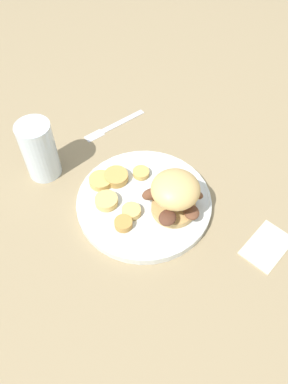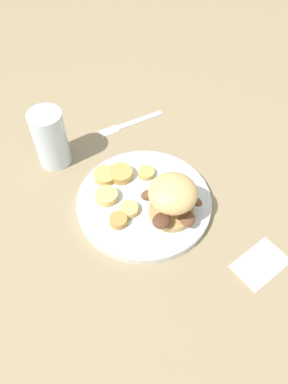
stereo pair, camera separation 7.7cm
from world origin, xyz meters
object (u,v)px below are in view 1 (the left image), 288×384
(dinner_plate, at_px, (144,202))
(drinking_glass, at_px, (39,150))
(fork, at_px, (114,125))
(sandwich, at_px, (175,194))

(dinner_plate, height_order, drinking_glass, drinking_glass)
(fork, distance_m, drinking_glass, 0.22)
(dinner_plate, bearing_deg, fork, 31.47)
(sandwich, distance_m, fork, 0.31)
(dinner_plate, height_order, fork, dinner_plate)
(sandwich, xyz_separation_m, fork, (0.23, 0.20, -0.07))
(dinner_plate, relative_size, sandwich, 2.18)
(dinner_plate, xyz_separation_m, drinking_glass, (0.04, 0.24, 0.06))
(sandwich, relative_size, drinking_glass, 0.95)
(sandwich, xyz_separation_m, drinking_glass, (0.05, 0.31, -0.00))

